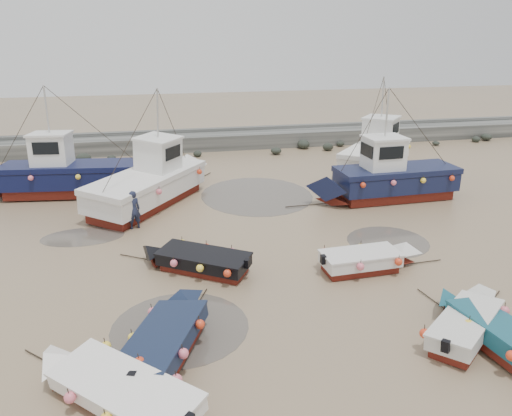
# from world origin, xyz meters

# --- Properties ---
(ground) EXTENTS (120.00, 120.00, 0.00)m
(ground) POSITION_xyz_m (0.00, 0.00, 0.00)
(ground) COLOR #8D7554
(ground) RESTS_ON ground
(seawall) EXTENTS (60.00, 4.92, 1.50)m
(seawall) POSITION_xyz_m (0.05, 21.99, 0.63)
(seawall) COLOR slate
(seawall) RESTS_ON ground
(puddle_a) EXTENTS (4.49, 4.49, 0.01)m
(puddle_a) POSITION_xyz_m (-3.86, -3.40, 0.00)
(puddle_a) COLOR #524B43
(puddle_a) RESTS_ON ground
(puddle_b) EXTENTS (3.70, 3.70, 0.01)m
(puddle_b) POSITION_xyz_m (5.92, 1.60, 0.00)
(puddle_b) COLOR #524B43
(puddle_b) RESTS_ON ground
(puddle_c) EXTENTS (3.81, 3.81, 0.01)m
(puddle_c) POSITION_xyz_m (-7.78, 5.11, 0.00)
(puddle_c) COLOR #524B43
(puddle_c) RESTS_ON ground
(puddle_d) EXTENTS (6.48, 6.48, 0.01)m
(puddle_d) POSITION_xyz_m (1.49, 9.48, 0.00)
(puddle_d) COLOR #524B43
(puddle_d) RESTS_ON ground
(dinghy_0) EXTENTS (5.16, 5.16, 1.43)m
(dinghy_0) POSITION_xyz_m (-5.67, -6.56, 0.54)
(dinghy_0) COLOR maroon
(dinghy_0) RESTS_ON ground
(dinghy_1) EXTENTS (3.39, 5.83, 1.43)m
(dinghy_1) POSITION_xyz_m (-4.23, -4.56, 0.55)
(dinghy_1) COLOR maroon
(dinghy_1) RESTS_ON ground
(dinghy_2) EXTENTS (2.06, 5.43, 1.43)m
(dinghy_2) POSITION_xyz_m (5.41, -6.17, 0.56)
(dinghy_2) COLOR maroon
(dinghy_2) RESTS_ON ground
(dinghy_3) EXTENTS (4.83, 4.04, 1.43)m
(dinghy_3) POSITION_xyz_m (5.07, -5.78, 0.55)
(dinghy_3) COLOR maroon
(dinghy_3) RESTS_ON ground
(dinghy_4) EXTENTS (5.30, 3.92, 1.43)m
(dinghy_4) POSITION_xyz_m (-2.93, 0.59, 0.55)
(dinghy_4) COLOR maroon
(dinghy_4) RESTS_ON ground
(dinghy_5) EXTENTS (5.39, 1.98, 1.43)m
(dinghy_5) POSITION_xyz_m (3.82, -0.89, 0.56)
(dinghy_5) COLOR maroon
(dinghy_5) RESTS_ON ground
(cabin_boat_0) EXTENTS (11.35, 4.08, 6.22)m
(cabin_boat_0) POSITION_xyz_m (-9.49, 11.91, 1.30)
(cabin_boat_0) COLOR maroon
(cabin_boat_0) RESTS_ON ground
(cabin_boat_1) EXTENTS (7.63, 9.80, 6.22)m
(cabin_boat_1) POSITION_xyz_m (-4.38, 9.42, 1.31)
(cabin_boat_1) COLOR maroon
(cabin_boat_1) RESTS_ON ground
(cabin_boat_2) EXTENTS (9.97, 3.11, 6.22)m
(cabin_boat_2) POSITION_xyz_m (8.43, 7.17, 1.35)
(cabin_boat_2) COLOR maroon
(cabin_boat_2) RESTS_ON ground
(cabin_boat_3) EXTENTS (7.79, 8.41, 6.22)m
(cabin_boat_3) POSITION_xyz_m (10.71, 13.00, 1.34)
(cabin_boat_3) COLOR maroon
(cabin_boat_3) RESTS_ON ground
(person) EXTENTS (0.82, 0.67, 1.92)m
(person) POSITION_xyz_m (-5.41, 5.68, 0.00)
(person) COLOR #1C2239
(person) RESTS_ON ground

